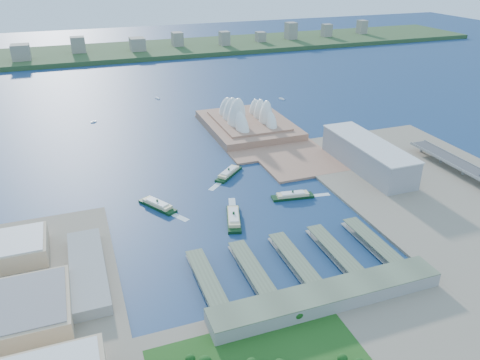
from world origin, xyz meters
name	(u,v)px	position (x,y,z in m)	size (l,w,h in m)	color
ground	(250,227)	(0.00, 0.00, 0.00)	(3000.00, 3000.00, 0.00)	#10274B
east_land	(466,209)	(240.00, -50.00, 1.50)	(240.00, 500.00, 3.00)	gray
peninsula	(254,132)	(107.50, 260.00, 1.50)	(135.00, 220.00, 3.00)	#996B54
far_shore	(124,52)	(0.00, 980.00, 6.00)	(2200.00, 260.00, 12.00)	#2D4926
opera_house	(248,110)	(105.00, 280.00, 32.00)	(134.00, 180.00, 58.00)	white
toaster_building	(367,155)	(195.00, 80.00, 20.50)	(45.00, 155.00, 35.00)	gray
ferry_wharves	(294,260)	(14.00, -75.00, 4.65)	(184.00, 90.00, 9.30)	#536048
terminal_building	(328,297)	(15.00, -135.00, 9.00)	(200.00, 28.00, 12.00)	gray
far_skyline	(124,40)	(0.00, 960.00, 39.50)	(1900.00, 140.00, 55.00)	gray
ferry_a	(157,203)	(-83.24, 74.50, 4.83)	(13.00, 51.05, 9.65)	black
ferry_b	(229,172)	(19.33, 126.27, 4.86)	(13.10, 51.45, 9.73)	black
ferry_c	(234,216)	(-12.12, 17.56, 5.19)	(13.97, 54.86, 10.37)	black
ferry_d	(293,194)	(69.68, 42.27, 4.70)	(12.66, 49.72, 9.40)	black
boat_b	(93,122)	(-128.66, 401.32, 1.30)	(3.37, 9.64, 2.60)	white
boat_c	(282,99)	(226.99, 415.35, 1.52)	(3.95, 13.55, 3.05)	white
boat_e	(157,98)	(-0.01, 503.57, 1.51)	(3.91, 12.29, 3.02)	white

